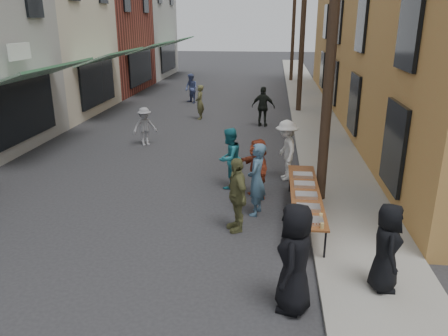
% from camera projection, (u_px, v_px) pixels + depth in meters
% --- Properties ---
extents(ground, '(120.00, 120.00, 0.00)m').
position_uv_depth(ground, '(130.00, 247.00, 9.39)').
color(ground, '#28282B').
rests_on(ground, ground).
extents(sidewalk, '(2.20, 60.00, 0.10)m').
position_uv_depth(sidewalk, '(312.00, 111.00, 22.95)').
color(sidewalk, gray).
rests_on(sidewalk, ground).
extents(storefront_row, '(8.00, 37.00, 9.00)m').
position_uv_depth(storefront_row, '(31.00, 29.00, 23.18)').
color(storefront_row, maroon).
rests_on(storefront_row, ground).
extents(utility_pole_near, '(0.26, 0.26, 9.00)m').
position_uv_depth(utility_pole_near, '(333.00, 26.00, 10.30)').
color(utility_pole_near, '#2D2116').
rests_on(utility_pole_near, ground).
extents(utility_pole_mid, '(0.26, 0.26, 9.00)m').
position_uv_depth(utility_pole_mid, '(303.00, 22.00, 21.58)').
color(utility_pole_mid, '#2D2116').
rests_on(utility_pole_mid, ground).
extents(utility_pole_far, '(0.26, 0.26, 9.00)m').
position_uv_depth(utility_pole_far, '(294.00, 21.00, 32.86)').
color(utility_pole_far, '#2D2116').
rests_on(utility_pole_far, ground).
extents(serving_table, '(0.70, 4.00, 0.75)m').
position_uv_depth(serving_table, '(305.00, 194.00, 10.40)').
color(serving_table, brown).
rests_on(serving_table, ground).
extents(catering_tray_sausage, '(0.50, 0.33, 0.08)m').
position_uv_depth(catering_tray_sausage, '(311.00, 221.00, 8.82)').
color(catering_tray_sausage, maroon).
rests_on(catering_tray_sausage, serving_table).
extents(catering_tray_foil_b, '(0.50, 0.33, 0.08)m').
position_uv_depth(catering_tray_foil_b, '(308.00, 208.00, 9.43)').
color(catering_tray_foil_b, '#B2B2B7').
rests_on(catering_tray_foil_b, serving_table).
extents(catering_tray_buns, '(0.50, 0.33, 0.08)m').
position_uv_depth(catering_tray_buns, '(306.00, 195.00, 10.09)').
color(catering_tray_buns, tan).
rests_on(catering_tray_buns, serving_table).
extents(catering_tray_foil_d, '(0.50, 0.33, 0.08)m').
position_uv_depth(catering_tray_foil_d, '(304.00, 185.00, 10.75)').
color(catering_tray_foil_d, '#B2B2B7').
rests_on(catering_tray_foil_d, serving_table).
extents(catering_tray_buns_end, '(0.50, 0.33, 0.08)m').
position_uv_depth(catering_tray_buns_end, '(303.00, 175.00, 11.41)').
color(catering_tray_buns_end, tan).
rests_on(catering_tray_buns_end, serving_table).
extents(condiment_jar_a, '(0.07, 0.07, 0.08)m').
position_uv_depth(condiment_jar_a, '(301.00, 227.00, 8.56)').
color(condiment_jar_a, '#A57F26').
rests_on(condiment_jar_a, serving_table).
extents(condiment_jar_b, '(0.07, 0.07, 0.08)m').
position_uv_depth(condiment_jar_b, '(300.00, 225.00, 8.66)').
color(condiment_jar_b, '#A57F26').
rests_on(condiment_jar_b, serving_table).
extents(condiment_jar_c, '(0.07, 0.07, 0.08)m').
position_uv_depth(condiment_jar_c, '(300.00, 222.00, 8.75)').
color(condiment_jar_c, '#A57F26').
rests_on(condiment_jar_c, serving_table).
extents(cup_stack, '(0.08, 0.08, 0.12)m').
position_uv_depth(cup_stack, '(322.00, 226.00, 8.56)').
color(cup_stack, tan).
rests_on(cup_stack, serving_table).
extents(guest_front_a, '(0.80, 1.05, 1.91)m').
position_uv_depth(guest_front_a, '(295.00, 259.00, 7.11)').
color(guest_front_a, black).
rests_on(guest_front_a, ground).
extents(guest_front_b, '(0.57, 0.75, 1.84)m').
position_uv_depth(guest_front_b, '(256.00, 180.00, 10.71)').
color(guest_front_b, '#446783').
rests_on(guest_front_b, ground).
extents(guest_front_c, '(0.99, 1.07, 1.76)m').
position_uv_depth(guest_front_c, '(229.00, 158.00, 12.47)').
color(guest_front_c, teal).
rests_on(guest_front_c, ground).
extents(guest_front_d, '(0.87, 1.28, 1.83)m').
position_uv_depth(guest_front_d, '(286.00, 150.00, 13.11)').
color(guest_front_d, silver).
rests_on(guest_front_d, ground).
extents(guest_front_e, '(0.80, 1.11, 1.75)m').
position_uv_depth(guest_front_e, '(237.00, 195.00, 9.91)').
color(guest_front_e, brown).
rests_on(guest_front_e, ground).
extents(guest_queue_back, '(1.07, 1.60, 1.66)m').
position_uv_depth(guest_queue_back, '(257.00, 169.00, 11.78)').
color(guest_queue_back, maroon).
rests_on(guest_queue_back, ground).
extents(server, '(0.54, 0.81, 1.62)m').
position_uv_depth(server, '(386.00, 247.00, 7.56)').
color(server, black).
rests_on(server, sidewalk).
extents(passerby_left, '(1.10, 0.99, 1.47)m').
position_uv_depth(passerby_left, '(145.00, 126.00, 16.78)').
color(passerby_left, gray).
rests_on(passerby_left, ground).
extents(passerby_mid, '(1.12, 0.64, 1.81)m').
position_uv_depth(passerby_mid, '(263.00, 107.00, 19.69)').
color(passerby_mid, black).
rests_on(passerby_mid, ground).
extents(passerby_right, '(0.40, 0.61, 1.66)m').
position_uv_depth(passerby_right, '(200.00, 102.00, 21.14)').
color(passerby_right, brown).
rests_on(passerby_right, ground).
extents(passerby_far, '(1.03, 1.02, 1.68)m').
position_uv_depth(passerby_far, '(191.00, 88.00, 25.26)').
color(passerby_far, '#49578E').
rests_on(passerby_far, ground).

